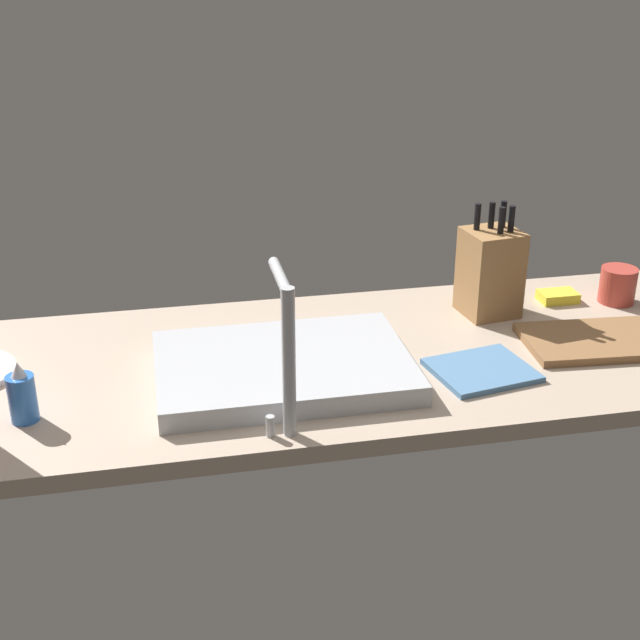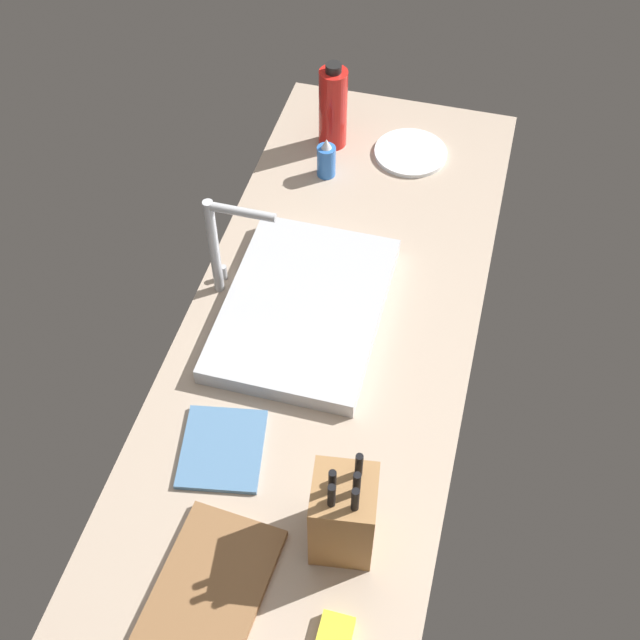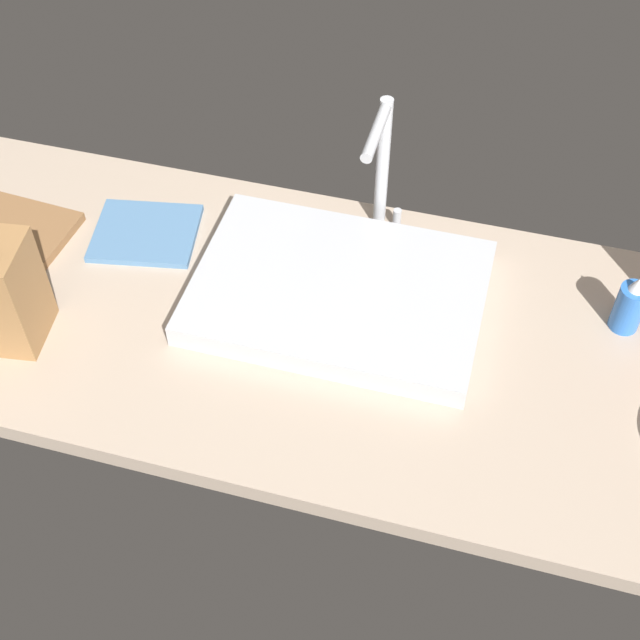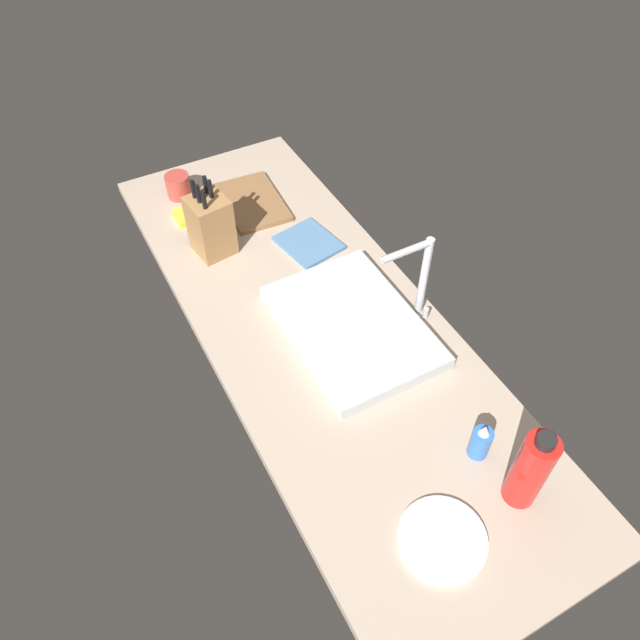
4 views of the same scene
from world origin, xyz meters
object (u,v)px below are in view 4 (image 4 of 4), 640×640
Objects in this scene: cutting_board at (253,202)px; soap_bottle at (481,442)px; sink_basin at (352,326)px; water_bottle at (531,470)px; dish_towel at (309,243)px; knife_block at (211,225)px; coffee_mug at (178,186)px; faucet at (420,272)px; dish_sponge at (185,217)px; dinner_plate at (442,539)px.

cutting_board is 117.52cm from soap_bottle.
water_bottle is at bearing 8.14° from sink_basin.
soap_bottle is 0.47× the size of water_bottle.
dish_towel is at bearing -178.64° from water_bottle.
knife_block is at bearing -52.45° from cutting_board.
sink_basin is 1.99× the size of water_bottle.
water_bottle is (130.55, 10.00, 11.05)cm from cutting_board.
coffee_mug is at bearing 172.20° from knife_block.
coffee_mug is (-85.05, -22.13, 2.16)cm from sink_basin.
cutting_board is 3.46× the size of coffee_mug.
soap_bottle is (49.00, 7.29, 2.89)cm from sink_basin.
faucet is 47.08cm from dish_towel.
water_bottle reaches higher than dish_sponge.
dinner_plate is 104.47cm from dish_towel.
knife_block reaches higher than coffee_mug.
dish_towel is at bearing -162.59° from faucet.
sink_basin is 40.16cm from dish_towel.
dinner_plate is (13.96, -20.67, -4.42)cm from soap_bottle.
soap_bottle is 1.38× the size of coffee_mug.
knife_block is 1.36× the size of dish_towel.
cutting_board is at bearing -165.15° from dish_towel.
faucet is 69.03cm from knife_block.
water_bottle is at bearing 6.94° from soap_bottle.
faucet is at bearing 29.49° from knife_block.
dinner_plate is 2.36× the size of coffee_mug.
faucet is 1.10× the size of water_bottle.
faucet is at bearing 16.38° from cutting_board.
knife_block is 1.29× the size of dinner_plate.
dish_sponge reaches higher than cutting_board.
water_bottle reaches higher than dish_towel.
dinner_plate is (0.56, -22.30, -11.35)cm from water_bottle.
dinner_plate is 148.32cm from coffee_mug.
dish_sponge is (-134.41, -11.87, 0.60)cm from dinner_plate.
knife_block reaches higher than cutting_board.
faucet is 1.38× the size of dinner_plate.
cutting_board is 131.40cm from water_bottle.
coffee_mug is 14.30cm from dish_sponge.
sink_basin is 63.80cm from water_bottle.
faucet reaches higher than cutting_board.
cutting_board is at bearing 82.25° from dish_sponge.
soap_bottle is at bearing 124.04° from dinner_plate.
cutting_board is 29.54cm from dish_towel.
dish_towel is 2.14× the size of dish_sponge.
sink_basin is 68.17cm from cutting_board.
faucet reaches higher than dish_sponge.
water_bottle reaches higher than cutting_board.
dish_sponge is at bearing -160.53° from sink_basin.
faucet is at bearing 17.41° from dish_towel.
coffee_mug is (-148.01, -8.75, 3.69)cm from dinner_plate.
dinner_plate is at bearing -5.36° from cutting_board.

